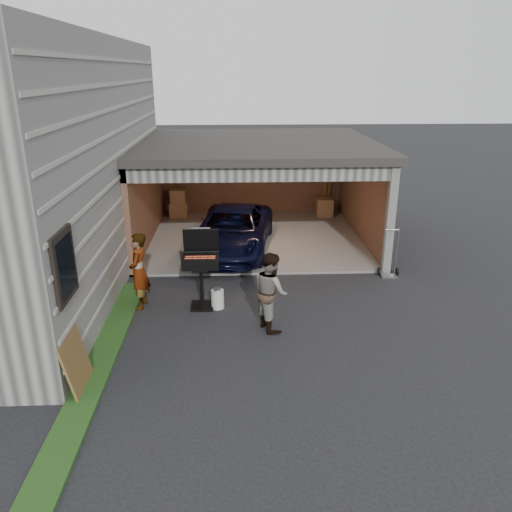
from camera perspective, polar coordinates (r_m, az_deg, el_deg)
The scene contains 10 objects.
ground at distance 9.28m, azimuth -3.01°, elevation -10.62°, with size 80.00×80.00×0.00m, color black.
groundcover_strip at distance 8.75m, azimuth -18.39°, elevation -13.65°, with size 0.50×8.00×0.06m, color #193814.
garage at distance 15.04m, azimuth -0.03°, elevation 9.29°, with size 6.80×6.30×2.90m.
minivan at distance 13.80m, azimuth -2.69°, elevation 2.74°, with size 1.95×4.23×1.18m, color black.
woman at distance 10.77m, azimuth -13.26°, elevation -1.68°, with size 0.60×0.40×1.65m, color silver.
man at distance 9.67m, azimuth 1.70°, elevation -4.03°, with size 0.76×0.59×1.56m, color #3E2C18.
bbq_grill at distance 10.50m, azimuth -6.32°, elevation -0.88°, with size 0.75×0.66×1.67m.
propane_tank at distance 10.71m, azimuth -4.41°, elevation -4.92°, with size 0.28×0.28×0.41m, color silver.
plywood_panel at distance 8.50m, azimuth -19.86°, elevation -11.39°, with size 0.04×0.86×0.96m, color brown.
hand_truck at distance 12.71m, azimuth 14.96°, elevation -1.24°, with size 0.50×0.38×1.21m.
Camera 1 is at (0.14, -7.95, 4.79)m, focal length 35.00 mm.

